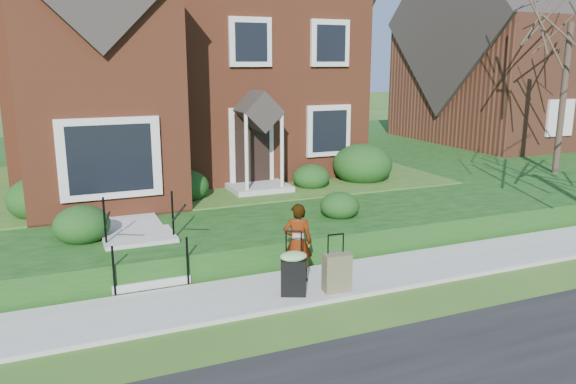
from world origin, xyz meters
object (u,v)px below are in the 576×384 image
woman (298,242)px  suitcase_olive (337,272)px  front_steps (143,252)px  suitcase_black (294,271)px

woman → suitcase_olive: woman is taller
suitcase_olive → front_steps: bearing=147.2°
woman → suitcase_black: size_ratio=1.28×
woman → suitcase_black: bearing=85.1°
front_steps → suitcase_olive: size_ratio=1.93×
woman → suitcase_black: woman is taller
front_steps → suitcase_olive: (3.02, -2.35, -0.05)m
front_steps → suitcase_black: front_steps is taller
front_steps → suitcase_olive: bearing=-37.9°
suitcase_black → suitcase_olive: (0.78, -0.14, -0.10)m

